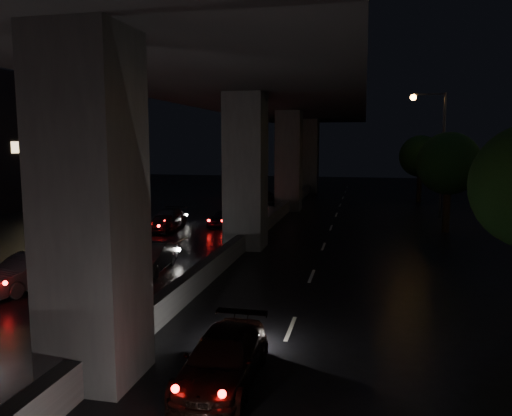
% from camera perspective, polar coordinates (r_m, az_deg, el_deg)
% --- Properties ---
extents(ground, '(120.00, 120.00, 0.00)m').
position_cam_1_polar(ground, '(21.72, -4.27, -7.19)').
color(ground, black).
rests_on(ground, ground).
extents(viaduct, '(12.00, 80.00, 10.50)m').
position_cam_1_polar(viaduct, '(25.99, -1.22, 13.79)').
color(viaduct, '#38383B').
rests_on(viaduct, ground).
extents(median_barrier, '(0.45, 70.00, 0.85)m').
position_cam_1_polar(median_barrier, '(26.33, -1.17, -3.60)').
color(median_barrier, '#38383B').
rests_on(median_barrier, ground).
extents(tree_c, '(3.80, 3.80, 6.12)m').
position_cam_1_polar(tree_c, '(32.53, 21.15, 4.72)').
color(tree_c, black).
rests_on(tree_c, ground).
extents(tree_d, '(3.80, 3.80, 6.12)m').
position_cam_1_polar(tree_d, '(48.40, 18.28, 5.61)').
color(tree_d, black).
rests_on(tree_d, ground).
extents(streetlight_far, '(2.52, 0.44, 9.00)m').
position_cam_1_polar(streetlight_far, '(38.44, 19.85, 7.32)').
color(streetlight_far, '#2D2D33').
rests_on(streetlight_far, ground).
extents(car_3, '(1.65, 3.99, 1.15)m').
position_cam_1_polar(car_3, '(11.95, -3.79, -16.89)').
color(car_3, black).
rests_on(car_3, ground).
extents(car_4, '(2.18, 4.24, 1.33)m').
position_cam_1_polar(car_4, '(20.87, -24.45, -6.58)').
color(car_4, '#242427').
rests_on(car_4, ground).
extents(car_5, '(1.55, 3.73, 1.20)m').
position_cam_1_polar(car_5, '(21.90, -11.89, -5.59)').
color(car_5, '#232326').
rests_on(car_5, ground).
extents(car_6, '(1.71, 3.29, 1.07)m').
position_cam_1_polar(car_6, '(31.37, -10.65, -1.72)').
color(car_6, black).
rests_on(car_6, ground).
extents(car_7, '(2.14, 4.33, 1.21)m').
position_cam_1_polar(car_7, '(32.71, -9.99, -1.20)').
color(car_7, '#262629').
rests_on(car_7, ground).
extents(car_8, '(1.51, 3.24, 1.07)m').
position_cam_1_polar(car_8, '(32.76, -3.82, -1.21)').
color(car_8, black).
rests_on(car_8, ground).
extents(car_9, '(2.20, 4.28, 1.34)m').
position_cam_1_polar(car_9, '(39.61, -0.23, 0.53)').
color(car_9, '#4B4541').
rests_on(car_9, ground).
extents(car_10, '(2.73, 4.36, 1.12)m').
position_cam_1_polar(car_10, '(44.55, 1.01, 1.16)').
color(car_10, black).
rests_on(car_10, ground).
extents(car_11, '(2.85, 4.48, 1.15)m').
position_cam_1_polar(car_11, '(49.71, -2.16, 1.84)').
color(car_11, black).
rests_on(car_11, ground).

